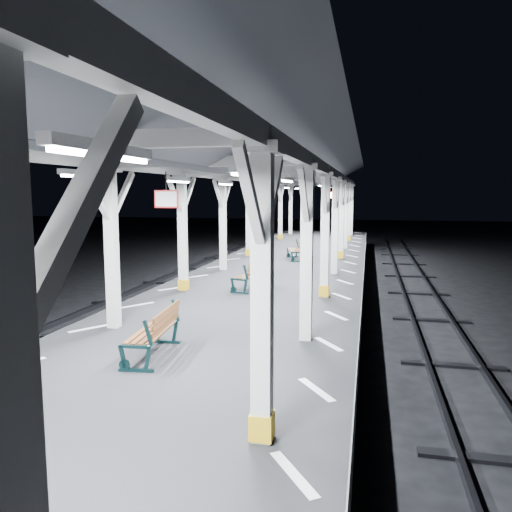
% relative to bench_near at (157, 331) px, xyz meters
% --- Properties ---
extents(ground, '(120.00, 120.00, 0.00)m').
position_rel_bench_near_xyz_m(ground, '(0.36, 3.55, -1.45)').
color(ground, black).
rests_on(ground, ground).
extents(platform, '(6.00, 50.00, 1.00)m').
position_rel_bench_near_xyz_m(platform, '(0.36, 3.55, -0.95)').
color(platform, black).
rests_on(platform, ground).
extents(hazard_stripes_left, '(1.00, 48.00, 0.01)m').
position_rel_bench_near_xyz_m(hazard_stripes_left, '(-2.09, 3.55, -0.45)').
color(hazard_stripes_left, silver).
rests_on(hazard_stripes_left, platform).
extents(hazard_stripes_right, '(1.00, 48.00, 0.01)m').
position_rel_bench_near_xyz_m(hazard_stripes_right, '(2.81, 3.55, -0.45)').
color(hazard_stripes_right, silver).
rests_on(hazard_stripes_right, platform).
extents(track_left, '(2.20, 60.00, 0.16)m').
position_rel_bench_near_xyz_m(track_left, '(-4.64, 3.55, -1.37)').
color(track_left, '#2D2D33').
rests_on(track_left, ground).
extents(track_right, '(2.20, 60.00, 0.16)m').
position_rel_bench_near_xyz_m(track_right, '(5.36, 3.55, -1.37)').
color(track_right, '#2D2D33').
rests_on(track_right, ground).
extents(canopy, '(5.40, 49.00, 4.65)m').
position_rel_bench_near_xyz_m(canopy, '(0.36, 3.53, 3.10)').
color(canopy, beige).
rests_on(canopy, platform).
extents(bench_near, '(0.74, 1.62, 0.85)m').
position_rel_bench_near_xyz_m(bench_near, '(0.00, 0.00, 0.00)').
color(bench_near, black).
rests_on(bench_near, platform).
extents(bench_mid, '(0.90, 1.61, 0.83)m').
position_rel_bench_near_xyz_m(bench_mid, '(0.28, 6.18, -0.01)').
color(bench_mid, black).
rests_on(bench_mid, platform).
extents(bench_far, '(0.94, 1.60, 0.82)m').
position_rel_bench_near_xyz_m(bench_far, '(0.59, 12.89, -0.02)').
color(bench_far, black).
rests_on(bench_far, platform).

